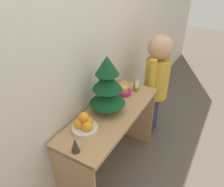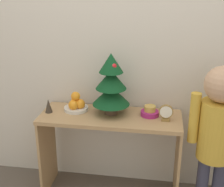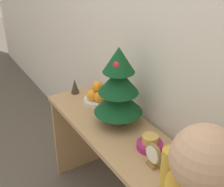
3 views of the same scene
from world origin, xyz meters
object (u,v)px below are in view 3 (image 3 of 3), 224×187
object	(u,v)px
mini_tree	(119,87)
fruit_bowl	(98,96)
desk_clock	(153,156)
figurine	(75,86)
singing_bowl	(150,143)

from	to	relation	value
mini_tree	fruit_bowl	bearing A→B (deg)	175.88
desk_clock	figurine	xyz separation A→B (m)	(-0.91, 0.01, -0.01)
singing_bowl	figurine	bearing A→B (deg)	-175.65
fruit_bowl	desk_clock	distance (m)	0.71
fruit_bowl	desk_clock	size ratio (longest dim) A/B	1.51
mini_tree	desk_clock	xyz separation A→B (m)	(0.42, -0.07, -0.18)
singing_bowl	figurine	world-z (taller)	figurine
fruit_bowl	singing_bowl	size ratio (longest dim) A/B	1.37
mini_tree	desk_clock	bearing A→B (deg)	-9.01
fruit_bowl	figurine	xyz separation A→B (m)	(-0.20, -0.07, 0.00)
mini_tree	desk_clock	size ratio (longest dim) A/B	3.80
mini_tree	singing_bowl	distance (m)	0.37
singing_bowl	fruit_bowl	bearing A→B (deg)	178.71
desk_clock	figurine	size ratio (longest dim) A/B	1.15
singing_bowl	mini_tree	bearing A→B (deg)	-178.60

